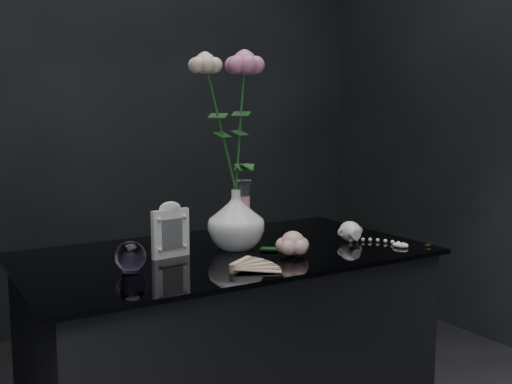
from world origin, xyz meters
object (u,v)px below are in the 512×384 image
loose_rose (293,244)px  vase (236,219)px  pearl_jar (350,230)px  wine_glass (242,212)px  paperweight (130,256)px  picture_frame (170,229)px

loose_rose → vase: bearing=126.4°
vase → pearl_jar: (0.33, -0.08, -0.05)m
wine_glass → loose_rose: size_ratio=0.94×
loose_rose → pearl_jar: (0.24, 0.06, -0.00)m
pearl_jar → paperweight: bearing=-172.9°
wine_glass → picture_frame: size_ratio=1.25×
wine_glass → paperweight: (-0.36, -0.12, -0.05)m
picture_frame → loose_rose: size_ratio=0.75×
pearl_jar → wine_glass: bearing=163.7°
wine_glass → pearl_jar: bearing=-23.8°
vase → paperweight: 0.33m
pearl_jar → loose_rose: bearing=-157.7°
wine_glass → paperweight: wine_glass is taller
picture_frame → paperweight: size_ratio=2.00×
picture_frame → paperweight: picture_frame is taller
wine_glass → paperweight: 0.39m
wine_glass → paperweight: bearing=-161.7°
paperweight → vase: bearing=13.5°
wine_glass → paperweight: size_ratio=2.51×
loose_rose → pearl_jar: bearing=21.5°
picture_frame → pearl_jar: 0.52m
paperweight → pearl_jar: paperweight is taller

